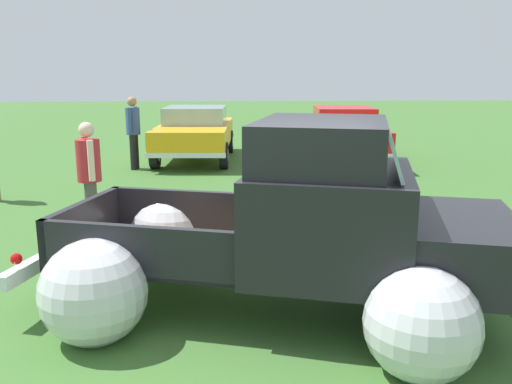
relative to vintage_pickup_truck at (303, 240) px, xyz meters
name	(u,v)px	position (x,y,z in m)	size (l,w,h in m)	color
ground_plane	(263,308)	(-0.37, 0.10, -0.76)	(80.00, 80.00, 0.00)	#3D6B2D
vintage_pickup_truck	(303,240)	(0.00, 0.00, 0.00)	(4.96, 3.65, 1.96)	black
show_car_0	(195,131)	(-1.59, 9.68, 0.03)	(2.13, 4.45, 1.43)	black
show_car_1	(344,132)	(2.43, 9.34, 0.02)	(2.11, 4.45, 1.43)	black
spectator_0	(89,172)	(-2.71, 2.76, 0.19)	(0.45, 0.52, 1.66)	#4C4742
spectator_2	(133,128)	(-3.01, 8.26, 0.26)	(0.40, 0.54, 1.77)	black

